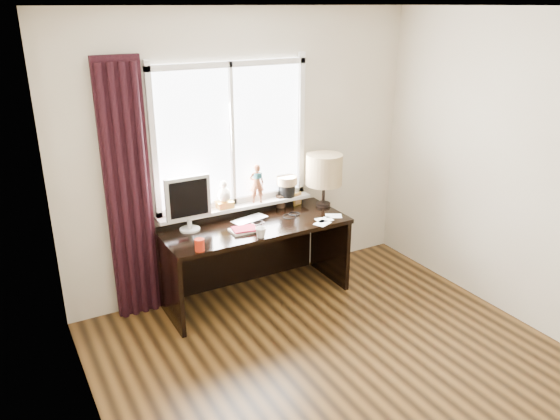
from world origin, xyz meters
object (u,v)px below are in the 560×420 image
desk (251,244)px  monitor (188,200)px  laptop (250,220)px  red_cup (200,245)px  mug (261,232)px  table_lamp (324,170)px

desk → monitor: bearing=175.2°
laptop → red_cup: red_cup is taller
laptop → desk: laptop is taller
mug → table_lamp: 1.02m
mug → monitor: size_ratio=0.20×
laptop → monitor: (-0.55, 0.07, 0.26)m
desk → table_lamp: bearing=-0.2°
mug → red_cup: bearing=180.0°
table_lamp → mug: bearing=-156.2°
laptop → monitor: size_ratio=0.70×
laptop → monitor: monitor is taller
desk → red_cup: bearing=-148.4°
red_cup → table_lamp: table_lamp is taller
desk → monitor: size_ratio=3.47×
desk → monitor: (-0.56, 0.05, 0.52)m
desk → mug: bearing=-103.0°
laptop → red_cup: size_ratio=3.33×
mug → red_cup: (-0.55, 0.00, 0.00)m
table_lamp → monitor: bearing=177.9°
desk → laptop: bearing=-123.3°
mug → monitor: 0.69m
monitor → table_lamp: bearing=-2.1°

